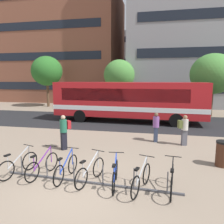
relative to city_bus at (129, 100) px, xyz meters
name	(u,v)px	position (x,y,z in m)	size (l,w,h in m)	color
ground	(77,187)	(-0.33, -11.03, -1.78)	(200.00, 200.00, 0.00)	gray
bus_lane_asphalt	(125,121)	(-0.33, 0.00, -1.77)	(80.00, 7.20, 0.01)	#232326
city_bus	(129,100)	(0.00, 0.00, 0.00)	(12.12, 3.05, 3.20)	red
bike_rack	(88,181)	(-0.04, -10.71, -1.69)	(6.16, 0.42, 0.70)	#47474C
parked_bicycle_silver_0	(18,165)	(-2.72, -10.60, -1.39)	(0.67, 1.66, 0.99)	black
parked_bicycle_purple_1	(42,166)	(-1.82, -10.51, -1.39)	(0.55, 1.70, 0.99)	black
parked_bicycle_blue_2	(66,169)	(-0.89, -10.57, -1.39)	(0.52, 1.72, 0.99)	black
parked_bicycle_silver_3	(90,172)	(0.01, -10.65, -1.39)	(0.67, 1.66, 0.99)	black
parked_bicycle_blue_4	(115,175)	(0.87, -10.73, -1.39)	(0.52, 1.72, 0.99)	black
parked_bicycle_silver_5	(141,179)	(1.73, -10.85, -1.39)	(0.64, 1.67, 0.99)	black
parked_bicycle_black_6	(172,180)	(2.65, -10.74, -1.39)	(0.52, 1.72, 0.99)	black
commuter_olive_pack_0	(184,128)	(3.59, -5.73, -0.85)	(0.58, 0.43, 1.61)	#565660
commuter_olive_pack_1	(156,125)	(2.16, -5.33, -0.83)	(0.38, 0.56, 1.65)	#2D3851
commuter_red_pack_2	(64,130)	(-2.25, -7.60, -0.78)	(0.57, 0.60, 1.73)	black
trash_bin	(223,154)	(4.78, -8.25, -1.26)	(0.55, 0.55, 1.03)	#4C2819
street_tree_0	(47,71)	(-11.21, 7.67, 2.64)	(3.79, 3.79, 6.25)	brown
street_tree_1	(213,74)	(7.15, 3.99, 2.13)	(4.03, 4.03, 5.74)	brown
street_tree_2	(119,75)	(-2.14, 7.84, 2.14)	(3.59, 3.59, 5.68)	brown
building_left_wing	(54,50)	(-14.84, 17.13, 6.48)	(22.08, 12.09, 16.51)	brown
building_right_wing	(214,14)	(9.41, 15.11, 10.20)	(21.84, 13.13, 23.95)	gray
building_centre_block	(148,65)	(0.26, 33.94, 4.80)	(17.42, 13.18, 13.14)	gray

